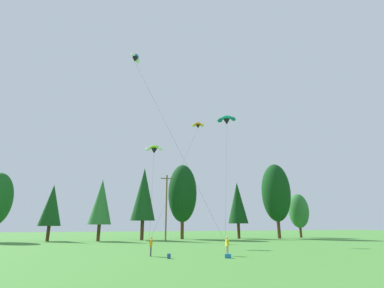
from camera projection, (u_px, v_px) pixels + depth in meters
The scene contains 16 objects.
treeline_tree_c at pixel (52, 205), 50.18m from camera, with size 3.72×3.72×9.63m.
treeline_tree_d at pixel (101, 202), 50.35m from camera, with size 3.93×3.93×10.57m.
treeline_tree_e at pixel (144, 194), 54.16m from camera, with size 4.52×4.52×13.30m.
treeline_tree_f at pixel (182, 193), 58.48m from camera, with size 5.79×5.79×14.78m.
treeline_tree_g at pixel (238, 203), 59.36m from camera, with size 4.09×4.09×11.34m.
treeline_tree_h at pixel (276, 192), 60.67m from camera, with size 5.95×5.95×15.35m.
treeline_tree_i at pixel (299, 211), 63.52m from camera, with size 4.33×4.33×9.37m.
utility_pole at pixel (166, 206), 48.56m from camera, with size 2.20×0.26×11.08m.
kite_flyer_near at pixel (151, 245), 26.00m from camera, with size 0.32×0.59×1.69m.
kite_flyer_mid at pixel (227, 244), 26.43m from camera, with size 0.27×0.58×1.69m.
parafoil_kite_high_orange at pixel (198, 125), 50.51m from camera, with size 11.73×18.64×19.04m.
parafoil_kite_mid_blue_white at pixel (136, 58), 38.35m from camera, with size 9.35×9.88×23.63m.
parafoil_kite_far_lime_white at pixel (154, 149), 43.36m from camera, with size 3.82×15.33×13.22m.
parafoil_kite_low_teal at pixel (227, 120), 45.51m from camera, with size 8.15×14.74×18.33m.
backpack at pixel (169, 256), 24.09m from camera, with size 0.32×0.24×0.40m, color #234C89.
picnic_cooler at pixel (228, 256), 24.46m from camera, with size 0.52×0.36×0.34m, color #1E70B7.
Camera 1 is at (-8.01, -2.63, 2.78)m, focal length 26.76 mm.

